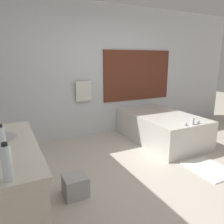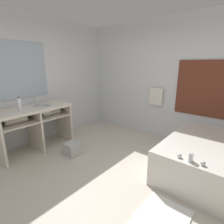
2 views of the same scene
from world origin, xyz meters
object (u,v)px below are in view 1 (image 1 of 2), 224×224
Objects in this scene: water_bottle_1 at (2,142)px; bathtub at (161,126)px; waste_bin at (75,186)px; water_bottle_2 at (7,163)px.

bathtub is at bearing 29.88° from water_bottle_1.
waste_bin is at bearing -153.92° from bathtub.
water_bottle_2 is at bearing -86.30° from water_bottle_1.
waste_bin is (0.70, 0.58, -0.89)m from water_bottle_1.
waste_bin is (-2.09, -1.02, -0.18)m from bathtub.
water_bottle_2 reaches higher than bathtub.
water_bottle_2 is at bearing -125.40° from waste_bin.
bathtub reaches higher than waste_bin.
water_bottle_1 is 0.37m from water_bottle_2.
water_bottle_1 reaches higher than water_bottle_2.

